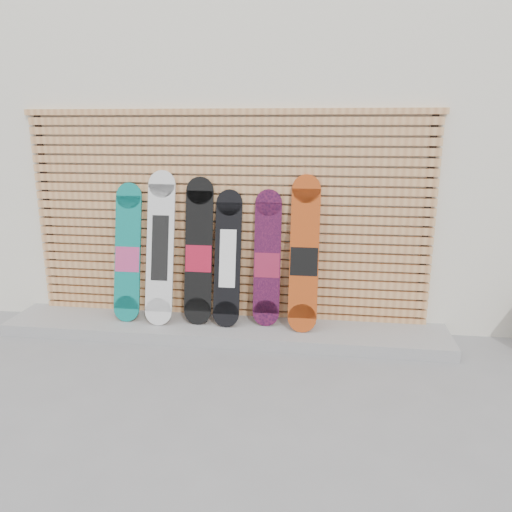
# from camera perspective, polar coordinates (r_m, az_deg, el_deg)

# --- Properties ---
(ground) EXTENTS (80.00, 80.00, 0.00)m
(ground) POSITION_cam_1_polar(r_m,az_deg,el_deg) (4.69, -3.58, -12.37)
(ground) COLOR gray
(ground) RESTS_ON ground
(building) EXTENTS (12.00, 5.00, 3.60)m
(building) POSITION_cam_1_polar(r_m,az_deg,el_deg) (7.60, 5.27, 12.17)
(building) COLOR silver
(building) RESTS_ON ground
(concrete_step) EXTENTS (4.60, 0.70, 0.12)m
(concrete_step) POSITION_cam_1_polar(r_m,az_deg,el_deg) (5.30, -3.75, -8.36)
(concrete_step) COLOR gray
(concrete_step) RESTS_ON ground
(slat_wall) EXTENTS (4.26, 0.08, 2.29)m
(slat_wall) POSITION_cam_1_polar(r_m,az_deg,el_deg) (5.24, -3.33, 4.52)
(slat_wall) COLOR tan
(slat_wall) RESTS_ON ground
(snowboard_0) EXTENTS (0.28, 0.35, 1.44)m
(snowboard_0) POSITION_cam_1_polar(r_m,az_deg,el_deg) (5.42, -14.45, 0.29)
(snowboard_0) COLOR #0C746D
(snowboard_0) RESTS_ON concrete_step
(snowboard_1) EXTENTS (0.29, 0.40, 1.57)m
(snowboard_1) POSITION_cam_1_polar(r_m,az_deg,el_deg) (5.26, -10.89, 0.91)
(snowboard_1) COLOR silver
(snowboard_1) RESTS_ON concrete_step
(snowboard_2) EXTENTS (0.29, 0.33, 1.51)m
(snowboard_2) POSITION_cam_1_polar(r_m,az_deg,el_deg) (5.19, -6.56, 0.43)
(snowboard_2) COLOR black
(snowboard_2) RESTS_ON concrete_step
(snowboard_3) EXTENTS (0.27, 0.36, 1.38)m
(snowboard_3) POSITION_cam_1_polar(r_m,az_deg,el_deg) (5.12, -3.25, -0.29)
(snowboard_3) COLOR black
(snowboard_3) RESTS_ON concrete_step
(snowboard_4) EXTENTS (0.27, 0.27, 1.39)m
(snowboard_4) POSITION_cam_1_polar(r_m,az_deg,el_deg) (5.11, 1.30, -0.38)
(snowboard_4) COLOR black
(snowboard_4) RESTS_ON concrete_step
(snowboard_5) EXTENTS (0.29, 0.39, 1.55)m
(snowboard_5) POSITION_cam_1_polar(r_m,az_deg,el_deg) (5.00, 5.54, 0.13)
(snowboard_5) COLOR #A93D12
(snowboard_5) RESTS_ON concrete_step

